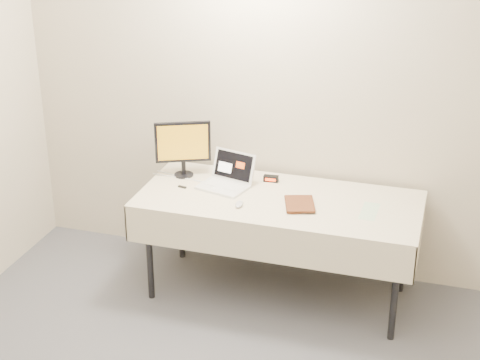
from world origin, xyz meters
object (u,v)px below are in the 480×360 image
(monitor, at_px, (183,145))
(book, at_px, (286,189))
(table, at_px, (279,207))
(laptop, at_px, (227,178))

(monitor, relative_size, book, 1.61)
(table, height_order, monitor, monitor)
(table, bearing_deg, book, -56.80)
(table, bearing_deg, laptop, 165.84)
(table, bearing_deg, monitor, 167.00)
(laptop, bearing_deg, table, 0.23)
(table, xyz_separation_m, laptop, (-0.39, 0.10, 0.11))
(laptop, distance_m, book, 0.51)
(table, xyz_separation_m, monitor, (-0.74, 0.17, 0.30))
(laptop, distance_m, monitor, 0.40)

